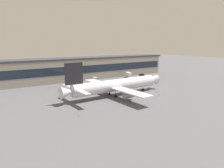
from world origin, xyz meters
TOP-DOWN VIEW (x-y plane):
  - ground_plane at (0.00, 0.00)m, footprint 600.00×600.00m
  - terminal_building at (0.00, 52.83)m, footprint 152.40×18.24m
  - airliner at (-1.27, -0.47)m, footprint 56.39×47.98m
  - stair_truck at (6.55, 33.84)m, footprint 4.48×6.46m
  - fuel_truck at (-8.23, 35.80)m, footprint 6.57×8.69m
  - catering_truck at (35.89, 36.42)m, footprint 4.49×7.64m
  - baggage_tug at (49.81, 37.31)m, footprint 4.07×3.14m
  - traffic_cone_0 at (-28.39, -17.17)m, footprint 0.44×0.44m
  - traffic_cone_1 at (2.11, -8.69)m, footprint 0.51×0.51m
  - traffic_cone_2 at (17.87, -11.75)m, footprint 0.56×0.56m

SIDE VIEW (x-z plane):
  - ground_plane at x=0.00m, z-range 0.00..0.00m
  - traffic_cone_0 at x=-28.39m, z-range 0.00..0.56m
  - traffic_cone_1 at x=2.11m, z-range 0.00..0.63m
  - traffic_cone_2 at x=17.87m, z-range 0.00..0.70m
  - baggage_tug at x=49.81m, z-range 0.16..2.01m
  - fuel_truck at x=-8.23m, z-range 0.21..3.56m
  - stair_truck at x=6.55m, z-range 0.20..3.75m
  - catering_truck at x=35.89m, z-range 0.22..4.37m
  - airliner at x=-1.27m, z-range -3.54..13.75m
  - terminal_building at x=0.00m, z-range 0.02..15.41m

